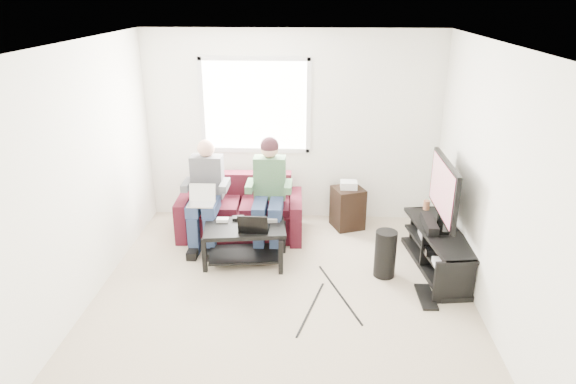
% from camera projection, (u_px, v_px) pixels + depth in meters
% --- Properties ---
extents(floor, '(4.50, 4.50, 0.00)m').
position_uv_depth(floor, '(282.00, 302.00, 5.36)').
color(floor, '#BEAE94').
rests_on(floor, ground).
extents(ceiling, '(4.50, 4.50, 0.00)m').
position_uv_depth(ceiling, '(281.00, 45.00, 4.41)').
color(ceiling, white).
rests_on(ceiling, wall_back).
extents(wall_back, '(4.50, 0.00, 4.50)m').
position_uv_depth(wall_back, '(292.00, 128.00, 6.97)').
color(wall_back, white).
rests_on(wall_back, floor).
extents(wall_front, '(4.50, 0.00, 4.50)m').
position_uv_depth(wall_front, '(255.00, 332.00, 2.79)').
color(wall_front, white).
rests_on(wall_front, floor).
extents(wall_left, '(0.00, 4.50, 4.50)m').
position_uv_depth(wall_left, '(76.00, 182.00, 4.98)').
color(wall_left, white).
rests_on(wall_left, floor).
extents(wall_right, '(0.00, 4.50, 4.50)m').
position_uv_depth(wall_right, '(495.00, 190.00, 4.78)').
color(wall_right, white).
rests_on(wall_right, floor).
extents(window, '(1.48, 0.04, 1.28)m').
position_uv_depth(window, '(255.00, 106.00, 6.87)').
color(window, white).
rests_on(window, wall_back).
extents(sofa, '(1.65, 0.83, 0.76)m').
position_uv_depth(sofa, '(241.00, 212.00, 6.82)').
color(sofa, '#451118').
rests_on(sofa, floor).
extents(person_left, '(0.40, 0.71, 1.31)m').
position_uv_depth(person_left, '(205.00, 189.00, 6.44)').
color(person_left, navy).
rests_on(person_left, sofa).
extents(person_right, '(0.40, 0.71, 1.35)m').
position_uv_depth(person_right, '(269.00, 186.00, 6.40)').
color(person_right, navy).
rests_on(person_right, sofa).
extents(laptop_silver, '(0.36, 0.28, 0.24)m').
position_uv_depth(laptop_silver, '(201.00, 200.00, 6.21)').
color(laptop_silver, silver).
rests_on(laptop_silver, person_left).
extents(coffee_table, '(1.00, 0.69, 0.47)m').
position_uv_depth(coffee_table, '(245.00, 236.00, 6.04)').
color(coffee_table, black).
rests_on(coffee_table, floor).
extents(laptop_black, '(0.36, 0.27, 0.24)m').
position_uv_depth(laptop_black, '(254.00, 220.00, 5.87)').
color(laptop_black, black).
rests_on(laptop_black, coffee_table).
extents(controller_a, '(0.14, 0.09, 0.04)m').
position_uv_depth(controller_a, '(223.00, 220.00, 6.11)').
color(controller_a, silver).
rests_on(controller_a, coffee_table).
extents(controller_b, '(0.16, 0.12, 0.04)m').
position_uv_depth(controller_b, '(238.00, 218.00, 6.16)').
color(controller_b, black).
rests_on(controller_b, coffee_table).
extents(controller_c, '(0.15, 0.11, 0.04)m').
position_uv_depth(controller_c, '(271.00, 220.00, 6.11)').
color(controller_c, gray).
rests_on(controller_c, coffee_table).
extents(tv_stand, '(0.63, 1.50, 0.48)m').
position_uv_depth(tv_stand, '(439.00, 252.00, 5.93)').
color(tv_stand, black).
rests_on(tv_stand, floor).
extents(tv, '(0.12, 1.10, 0.81)m').
position_uv_depth(tv, '(444.00, 191.00, 5.76)').
color(tv, black).
rests_on(tv, tv_stand).
extents(soundbar, '(0.12, 0.50, 0.10)m').
position_uv_depth(soundbar, '(429.00, 223.00, 5.92)').
color(soundbar, black).
rests_on(soundbar, tv_stand).
extents(drink_cup, '(0.08, 0.08, 0.12)m').
position_uv_depth(drink_cup, '(426.00, 205.00, 6.40)').
color(drink_cup, '#AF6F4B').
rests_on(drink_cup, tv_stand).
extents(console_white, '(0.30, 0.22, 0.06)m').
position_uv_depth(console_white, '(448.00, 264.00, 5.54)').
color(console_white, silver).
rests_on(console_white, tv_stand).
extents(console_grey, '(0.34, 0.26, 0.08)m').
position_uv_depth(console_grey, '(434.00, 234.00, 6.18)').
color(console_grey, gray).
rests_on(console_grey, tv_stand).
extents(console_black, '(0.38, 0.30, 0.07)m').
position_uv_depth(console_black, '(441.00, 248.00, 5.86)').
color(console_black, black).
rests_on(console_black, tv_stand).
extents(subwoofer, '(0.24, 0.24, 0.55)m').
position_uv_depth(subwoofer, '(385.00, 254.00, 5.77)').
color(subwoofer, black).
rests_on(subwoofer, floor).
extents(keyboard_floor, '(0.17, 0.49, 0.03)m').
position_uv_depth(keyboard_floor, '(426.00, 297.00, 5.43)').
color(keyboard_floor, black).
rests_on(keyboard_floor, floor).
extents(end_table, '(0.38, 0.38, 0.67)m').
position_uv_depth(end_table, '(348.00, 207.00, 6.97)').
color(end_table, black).
rests_on(end_table, floor).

